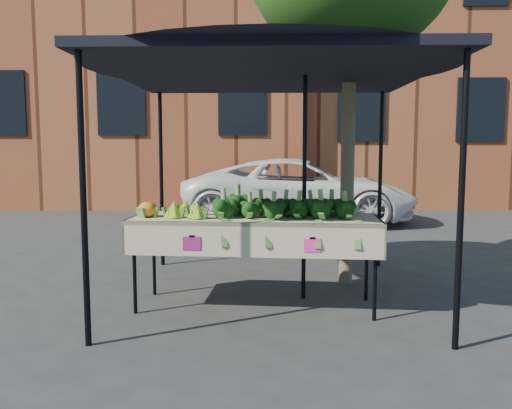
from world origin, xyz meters
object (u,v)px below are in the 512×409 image
object	(u,v)px
table	(255,262)
canopy	(270,167)
vehicle	(300,107)
street_tree	(349,86)

from	to	relation	value
table	canopy	world-z (taller)	canopy
vehicle	street_tree	size ratio (longest dim) A/B	1.08
table	street_tree	xyz separation A→B (m)	(1.03, 0.94, 1.82)
table	street_tree	size ratio (longest dim) A/B	0.54
canopy	table	bearing A→B (deg)	-110.35
canopy	street_tree	distance (m)	1.38
street_tree	vehicle	bearing A→B (deg)	92.83
vehicle	canopy	bearing A→B (deg)	177.98
vehicle	street_tree	distance (m)	5.10
canopy	street_tree	size ratio (longest dim) A/B	0.70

